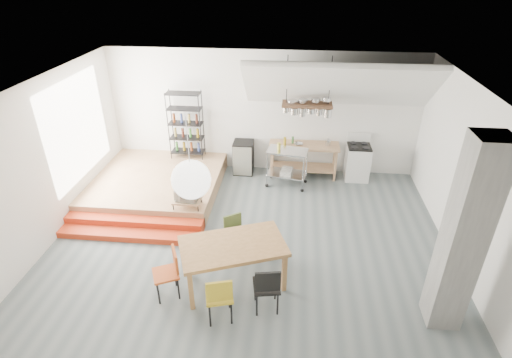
# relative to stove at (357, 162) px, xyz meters

# --- Properties ---
(floor) EXTENTS (8.00, 8.00, 0.00)m
(floor) POSITION_rel_stove_xyz_m (-2.50, -3.16, -0.48)
(floor) COLOR #576264
(floor) RESTS_ON ground
(wall_back) EXTENTS (8.00, 0.04, 3.20)m
(wall_back) POSITION_rel_stove_xyz_m (-2.50, 0.34, 1.12)
(wall_back) COLOR silver
(wall_back) RESTS_ON ground
(wall_left) EXTENTS (0.04, 7.00, 3.20)m
(wall_left) POSITION_rel_stove_xyz_m (-6.50, -3.16, 1.12)
(wall_left) COLOR silver
(wall_left) RESTS_ON ground
(wall_right) EXTENTS (0.04, 7.00, 3.20)m
(wall_right) POSITION_rel_stove_xyz_m (1.50, -3.16, 1.12)
(wall_right) COLOR silver
(wall_right) RESTS_ON ground
(ceiling) EXTENTS (8.00, 7.00, 0.02)m
(ceiling) POSITION_rel_stove_xyz_m (-2.50, -3.16, 2.72)
(ceiling) COLOR white
(ceiling) RESTS_ON wall_back
(slope_ceiling) EXTENTS (4.40, 1.44, 1.32)m
(slope_ceiling) POSITION_rel_stove_xyz_m (-0.70, -0.26, 2.07)
(slope_ceiling) COLOR white
(slope_ceiling) RESTS_ON wall_back
(window_pane) EXTENTS (0.02, 2.50, 2.20)m
(window_pane) POSITION_rel_stove_xyz_m (-6.48, -1.66, 1.32)
(window_pane) COLOR white
(window_pane) RESTS_ON wall_left
(platform) EXTENTS (3.00, 3.00, 0.40)m
(platform) POSITION_rel_stove_xyz_m (-5.00, -1.16, -0.28)
(platform) COLOR #9F754F
(platform) RESTS_ON ground
(step_lower) EXTENTS (3.00, 0.35, 0.13)m
(step_lower) POSITION_rel_stove_xyz_m (-5.00, -3.11, -0.41)
(step_lower) COLOR red
(step_lower) RESTS_ON ground
(step_upper) EXTENTS (3.00, 0.35, 0.27)m
(step_upper) POSITION_rel_stove_xyz_m (-5.00, -2.76, -0.35)
(step_upper) COLOR red
(step_upper) RESTS_ON ground
(concrete_column) EXTENTS (0.50, 0.50, 3.20)m
(concrete_column) POSITION_rel_stove_xyz_m (0.80, -4.66, 1.12)
(concrete_column) COLOR slate
(concrete_column) RESTS_ON ground
(kitchen_counter) EXTENTS (1.80, 0.60, 0.91)m
(kitchen_counter) POSITION_rel_stove_xyz_m (-1.40, -0.01, 0.15)
(kitchen_counter) COLOR #9F754F
(kitchen_counter) RESTS_ON ground
(stove) EXTENTS (0.60, 0.60, 1.18)m
(stove) POSITION_rel_stove_xyz_m (0.00, 0.00, 0.00)
(stove) COLOR white
(stove) RESTS_ON ground
(pot_rack) EXTENTS (1.20, 0.50, 1.43)m
(pot_rack) POSITION_rel_stove_xyz_m (-1.37, -0.23, 1.50)
(pot_rack) COLOR #3C2418
(pot_rack) RESTS_ON ceiling
(wire_shelving) EXTENTS (0.88, 0.38, 1.80)m
(wire_shelving) POSITION_rel_stove_xyz_m (-4.50, 0.04, 0.85)
(wire_shelving) COLOR black
(wire_shelving) RESTS_ON platform
(microwave_shelf) EXTENTS (0.60, 0.40, 0.16)m
(microwave_shelf) POSITION_rel_stove_xyz_m (-3.90, -2.41, 0.07)
(microwave_shelf) COLOR #9F754F
(microwave_shelf) RESTS_ON platform
(paper_lantern) EXTENTS (0.60, 0.60, 0.60)m
(paper_lantern) POSITION_rel_stove_xyz_m (-3.19, -4.39, 1.72)
(paper_lantern) COLOR white
(paper_lantern) RESTS_ON ceiling
(dining_table) EXTENTS (2.02, 1.57, 0.84)m
(dining_table) POSITION_rel_stove_xyz_m (-2.63, -4.18, 0.27)
(dining_table) COLOR brown
(dining_table) RESTS_ON ground
(chair_mustard) EXTENTS (0.52, 0.52, 0.92)m
(chair_mustard) POSITION_rel_stove_xyz_m (-2.72, -5.07, 0.07)
(chair_mustard) COLOR #B3981E
(chair_mustard) RESTS_ON ground
(chair_black) EXTENTS (0.49, 0.49, 0.93)m
(chair_black) POSITION_rel_stove_xyz_m (-2.00, -4.79, 0.07)
(chair_black) COLOR black
(chair_black) RESTS_ON ground
(chair_olive) EXTENTS (0.53, 0.53, 0.84)m
(chair_olive) POSITION_rel_stove_xyz_m (-2.72, -3.37, 0.02)
(chair_olive) COLOR #4D5C2C
(chair_olive) RESTS_ON ground
(chair_red) EXTENTS (0.55, 0.55, 0.91)m
(chair_red) POSITION_rel_stove_xyz_m (-3.66, -4.57, 0.06)
(chair_red) COLOR #BD4B1B
(chair_red) RESTS_ON ground
(rolling_cart) EXTENTS (1.07, 0.72, 0.98)m
(rolling_cart) POSITION_rel_stove_xyz_m (-1.82, -0.56, 0.15)
(rolling_cart) COLOR silver
(rolling_cart) RESTS_ON ground
(mini_fridge) EXTENTS (0.52, 0.52, 0.89)m
(mini_fridge) POSITION_rel_stove_xyz_m (-2.99, 0.04, -0.04)
(mini_fridge) COLOR black
(mini_fridge) RESTS_ON ground
(microwave) EXTENTS (0.50, 0.35, 0.26)m
(microwave) POSITION_rel_stove_xyz_m (-3.90, -2.41, 0.22)
(microwave) COLOR beige
(microwave) RESTS_ON microwave_shelf
(bowl) EXTENTS (0.23, 0.23, 0.05)m
(bowl) POSITION_rel_stove_xyz_m (-1.55, -0.06, 0.46)
(bowl) COLOR silver
(bowl) RESTS_ON kitchen_counter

